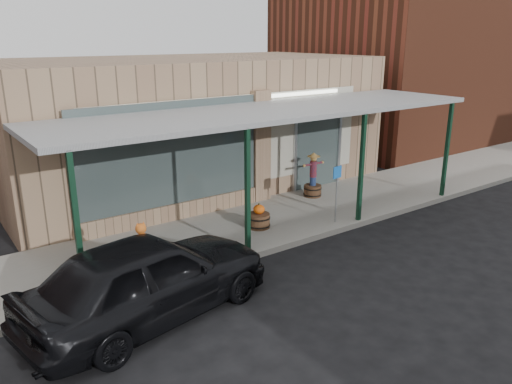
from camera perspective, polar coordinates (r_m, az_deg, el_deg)
ground at (r=11.19m, az=13.23°, el=-8.88°), size 120.00×120.00×0.00m
sidewalk at (r=13.56m, az=1.84°, el=-3.28°), size 40.00×3.20×0.15m
storefront at (r=16.76m, az=-7.69°, el=7.75°), size 12.00×6.25×4.20m
awning at (r=12.79m, az=2.07°, el=9.06°), size 12.00×3.00×3.04m
block_buildings_near at (r=18.47m, az=-3.82°, el=13.98°), size 61.00×8.00×8.00m
barrel_scarecrow at (r=15.31m, az=6.51°, el=1.19°), size 0.82×0.65×1.37m
barrel_pumpkin at (r=12.80m, az=0.34°, el=-3.08°), size 0.68×0.68×0.66m
handicap_sign at (r=13.11m, az=9.21°, el=0.63°), size 0.31×0.06×1.52m
parked_sedan at (r=9.15m, az=-12.18°, el=-9.50°), size 4.89×2.69×1.58m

